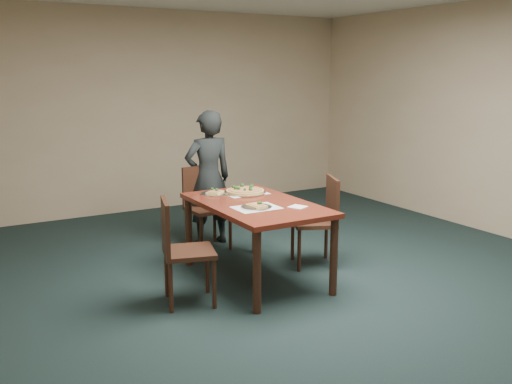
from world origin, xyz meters
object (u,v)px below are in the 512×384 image
chair_left (180,245)px  pizza_pan (245,191)px  slice_plate_far (215,193)px  dining_table (256,212)px  chair_right (321,216)px  slice_plate_near (257,206)px  diner (208,178)px  chair_far (204,202)px

chair_left → pizza_pan: (0.97, 0.61, 0.26)m
chair_left → slice_plate_far: 1.02m
dining_table → chair_left: size_ratio=1.65×
chair_right → slice_plate_near: bearing=-53.3°
dining_table → chair_left: bearing=-167.5°
diner → slice_plate_far: bearing=71.3°
chair_far → diner: 0.28m
chair_left → chair_right: same height
diner → slice_plate_near: diner is taller
chair_left → pizza_pan: bearing=-42.0°
chair_left → slice_plate_near: (0.75, 0.00, 0.25)m
dining_table → chair_right: (0.78, 0.03, -0.14)m
diner → chair_left: bearing=58.6°
chair_right → pizza_pan: bearing=-97.4°
slice_plate_far → pizza_pan: bearing=-22.0°
dining_table → slice_plate_near: slice_plate_near is taller
chair_left → slice_plate_far: (0.69, 0.72, 0.25)m
chair_far → slice_plate_near: chair_far is taller
dining_table → diner: 1.29m
chair_right → slice_plate_near: (-0.88, -0.21, 0.25)m
pizza_pan → chair_left: bearing=-147.9°
slice_plate_far → slice_plate_near: bearing=-84.9°
slice_plate_far → chair_right: bearing=-28.1°
chair_far → slice_plate_near: size_ratio=3.25×
dining_table → slice_plate_far: bearing=107.3°
chair_far → slice_plate_far: bearing=-108.3°
chair_far → slice_plate_near: 1.40m
chair_right → pizza_pan: chair_right is taller
chair_far → pizza_pan: 0.81m
slice_plate_far → chair_left: bearing=-133.6°
slice_plate_near → pizza_pan: bearing=70.3°
chair_right → diner: (-0.66, 1.25, 0.25)m
diner → slice_plate_far: 0.80m
pizza_pan → slice_plate_near: pizza_pan is taller
chair_far → slice_plate_far: (-0.18, -0.65, 0.25)m
pizza_pan → slice_plate_near: (-0.22, -0.60, -0.01)m
diner → slice_plate_far: (-0.28, -0.75, -0.00)m
chair_far → dining_table: bearing=-93.5°
chair_right → dining_table: bearing=-64.9°
diner → chair_far: bearing=46.5°
chair_far → pizza_pan: chair_far is taller
slice_plate_near → slice_plate_far: slice_plate_near is taller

